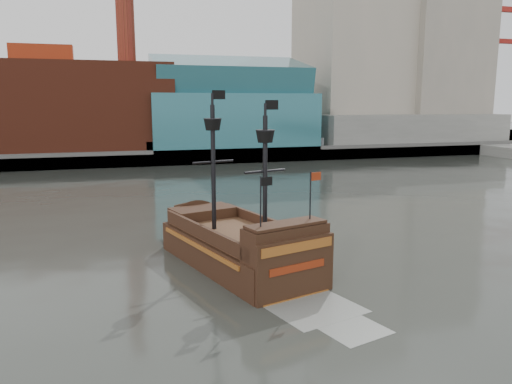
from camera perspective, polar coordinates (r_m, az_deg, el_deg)
name	(u,v)px	position (r m, az deg, el deg)	size (l,w,h in m)	color
ground	(369,311)	(26.81, 12.75, -13.13)	(400.00, 400.00, 0.00)	#2A2D28
promenade_far	(164,145)	(114.36, -10.52, 5.31)	(220.00, 60.00, 2.00)	slate
seawall	(183,157)	(85.20, -8.30, 3.94)	(220.00, 1.00, 2.60)	#4C4C49
skyline	(190,32)	(108.22, -7.61, 17.62)	(149.00, 45.00, 62.00)	#766147
crane_a	(491,66)	(137.97, 25.26, 12.88)	(22.50, 4.00, 32.25)	slate
crane_b	(492,83)	(151.63, 25.35, 11.20)	(19.10, 4.00, 26.25)	slate
pirate_ship	(239,251)	(32.28, -1.93, -6.73)	(8.93, 16.84, 12.08)	black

